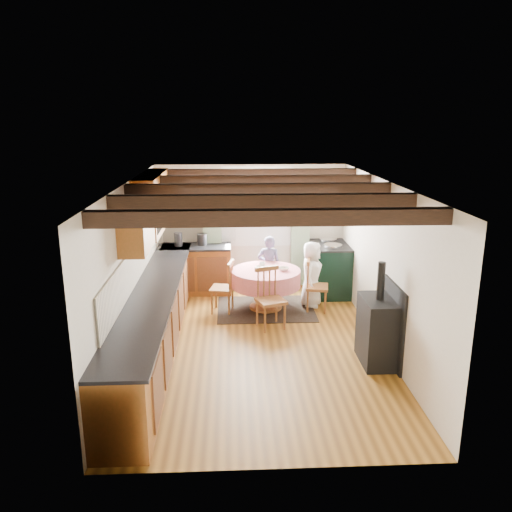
{
  "coord_description": "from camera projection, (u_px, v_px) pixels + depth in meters",
  "views": [
    {
      "loc": [
        -0.38,
        -6.91,
        3.27
      ],
      "look_at": [
        0.0,
        0.8,
        1.15
      ],
      "focal_mm": 35.78,
      "sensor_mm": 36.0,
      "label": 1
    }
  ],
  "objects": [
    {
      "name": "chair_right",
      "position": [
        317.0,
        285.0,
        8.79
      ],
      "size": [
        0.48,
        0.46,
        0.92
      ],
      "primitive_type": null,
      "rotation": [
        0.0,
        0.0,
        1.38
      ],
      "color": "#995B30",
      "rests_on": "floor"
    },
    {
      "name": "curtain_left",
      "position": [
        212.0,
        234.0,
        9.77
      ],
      "size": [
        0.35,
        0.1,
        2.1
      ],
      "primitive_type": "cube",
      "color": "gray",
      "rests_on": "wall_back"
    },
    {
      "name": "window_pane",
      "position": [
        256.0,
        207.0,
        9.76
      ],
      "size": [
        1.2,
        0.01,
        1.4
      ],
      "primitive_type": "cube",
      "color": "white",
      "rests_on": "wall_back"
    },
    {
      "name": "dining_table",
      "position": [
        266.0,
        290.0,
        8.85
      ],
      "size": [
        1.19,
        1.19,
        0.72
      ],
      "primitive_type": null,
      "color": "pink",
      "rests_on": "floor"
    },
    {
      "name": "wall_plate",
      "position": [
        306.0,
        201.0,
        9.76
      ],
      "size": [
        0.3,
        0.02,
        0.3
      ],
      "primitive_type": "cylinder",
      "rotation": [
        1.57,
        0.0,
        0.0
      ],
      "color": "silver",
      "rests_on": "wall_back"
    },
    {
      "name": "bowl_b",
      "position": [
        284.0,
        269.0,
        8.72
      ],
      "size": [
        0.23,
        0.23,
        0.06
      ],
      "primitive_type": "imported",
      "rotation": [
        0.0,
        0.0,
        1.22
      ],
      "color": "silver",
      "rests_on": "dining_table"
    },
    {
      "name": "splash_left",
      "position": [
        136.0,
        263.0,
        7.43
      ],
      "size": [
        0.02,
        4.5,
        0.55
      ],
      "primitive_type": "cube",
      "color": "beige",
      "rests_on": "wall_left"
    },
    {
      "name": "beam_a",
      "position": [
        270.0,
        217.0,
        5.0
      ],
      "size": [
        3.6,
        0.16,
        0.16
      ],
      "primitive_type": "cube",
      "color": "#311C12",
      "rests_on": "ceiling"
    },
    {
      "name": "floor",
      "position": [
        259.0,
        345.0,
        7.54
      ],
      "size": [
        3.6,
        5.5,
        0.0
      ],
      "primitive_type": "cube",
      "color": "#A26C24",
      "rests_on": "ground"
    },
    {
      "name": "cast_iron_stove",
      "position": [
        379.0,
        313.0,
        6.83
      ],
      "size": [
        0.43,
        0.72,
        1.43
      ],
      "primitive_type": null,
      "color": "black",
      "rests_on": "floor"
    },
    {
      "name": "beam_b",
      "position": [
        264.0,
        201.0,
        5.97
      ],
      "size": [
        3.6,
        0.16,
        0.16
      ],
      "primitive_type": "cube",
      "color": "#311C12",
      "rests_on": "ceiling"
    },
    {
      "name": "beam_e",
      "position": [
        253.0,
        173.0,
        8.86
      ],
      "size": [
        3.6,
        0.16,
        0.16
      ],
      "primitive_type": "cube",
      "color": "#311C12",
      "rests_on": "ceiling"
    },
    {
      "name": "beam_c",
      "position": [
        259.0,
        189.0,
        6.93
      ],
      "size": [
        3.6,
        0.16,
        0.16
      ],
      "primitive_type": "cube",
      "color": "#311C12",
      "rests_on": "ceiling"
    },
    {
      "name": "child_right",
      "position": [
        311.0,
        274.0,
        8.98
      ],
      "size": [
        0.54,
        0.66,
        1.17
      ],
      "primitive_type": "imported",
      "rotation": [
        0.0,
        0.0,
        1.23
      ],
      "color": "white",
      "rests_on": "floor"
    },
    {
      "name": "child_far",
      "position": [
        269.0,
        267.0,
        9.39
      ],
      "size": [
        0.47,
        0.36,
        1.18
      ],
      "primitive_type": "imported",
      "rotation": [
        0.0,
        0.0,
        2.96
      ],
      "color": "#525173",
      "rests_on": "floor"
    },
    {
      "name": "worktop_back",
      "position": [
        196.0,
        247.0,
        9.59
      ],
      "size": [
        1.3,
        0.64,
        0.04
      ],
      "primitive_type": "cube",
      "color": "black",
      "rests_on": "base_cabinet_back"
    },
    {
      "name": "wall_right",
      "position": [
        384.0,
        266.0,
        7.31
      ],
      "size": [
        0.0,
        5.5,
        2.4
      ],
      "primitive_type": "cube",
      "color": "silver",
      "rests_on": "ground"
    },
    {
      "name": "wall_picture",
      "position": [
        348.0,
        205.0,
        9.39
      ],
      "size": [
        0.04,
        0.5,
        0.6
      ],
      "primitive_type": "cube",
      "color": "gold",
      "rests_on": "wall_right"
    },
    {
      "name": "bowl_a",
      "position": [
        261.0,
        268.0,
        8.79
      ],
      "size": [
        0.25,
        0.25,
        0.05
      ],
      "primitive_type": "imported",
      "rotation": [
        0.0,
        0.0,
        4.45
      ],
      "color": "silver",
      "rests_on": "dining_table"
    },
    {
      "name": "window_frame",
      "position": [
        256.0,
        207.0,
        9.76
      ],
      "size": [
        1.34,
        0.03,
        1.54
      ],
      "primitive_type": "cube",
      "color": "white",
      "rests_on": "wall_back"
    },
    {
      "name": "base_cabinet_left",
      "position": [
        155.0,
        319.0,
        7.35
      ],
      "size": [
        0.6,
        5.3,
        0.88
      ],
      "primitive_type": "cube",
      "color": "#9B4F1E",
      "rests_on": "floor"
    },
    {
      "name": "splash_back",
      "position": [
        199.0,
        228.0,
        9.8
      ],
      "size": [
        1.4,
        0.02,
        0.55
      ],
      "primitive_type": "cube",
      "color": "beige",
      "rests_on": "wall_back"
    },
    {
      "name": "base_cabinet_back",
      "position": [
        197.0,
        270.0,
        9.73
      ],
      "size": [
        1.3,
        0.6,
        0.88
      ],
      "primitive_type": "cube",
      "color": "#9B4F1E",
      "rests_on": "floor"
    },
    {
      "name": "ceiling",
      "position": [
        259.0,
        183.0,
        6.9
      ],
      "size": [
        3.6,
        5.5,
        0.0
      ],
      "primitive_type": "cube",
      "color": "white",
      "rests_on": "ground"
    },
    {
      "name": "curtain_rod",
      "position": [
        256.0,
        176.0,
        9.52
      ],
      "size": [
        2.0,
        0.03,
        0.03
      ],
      "primitive_type": "cylinder",
      "rotation": [
        0.0,
        1.57,
        0.0
      ],
      "color": "black",
      "rests_on": "wall_back"
    },
    {
      "name": "chair_near",
      "position": [
        271.0,
        299.0,
        8.05
      ],
      "size": [
        0.54,
        0.55,
        0.98
      ],
      "primitive_type": null,
      "rotation": [
        0.0,
        0.0,
        0.34
      ],
      "color": "#995B30",
      "rests_on": "floor"
    },
    {
      "name": "worktop_left",
      "position": [
        155.0,
        289.0,
        7.23
      ],
      "size": [
        0.64,
        5.3,
        0.04
      ],
      "primitive_type": "cube",
      "color": "black",
      "rests_on": "base_cabinet_left"
    },
    {
      "name": "canister_tall",
      "position": [
        178.0,
        239.0,
        9.52
      ],
      "size": [
        0.15,
        0.15,
        0.26
      ],
      "primitive_type": "cylinder",
      "color": "#262628",
      "rests_on": "worktop_back"
    },
    {
      "name": "chair_left",
      "position": [
        222.0,
        287.0,
        8.72
      ],
      "size": [
        0.48,
        0.46,
        0.91
      ],
      "primitive_type": null,
      "rotation": [
        0.0,
        0.0,
        -1.77
      ],
      "color": "#995B30",
      "rests_on": "floor"
    },
    {
      "name": "wall_front",
      "position": [
        275.0,
        355.0,
        4.57
      ],
      "size": [
        3.6,
        0.0,
        2.4
      ],
      "primitive_type": "cube",
      "color": "silver",
      "rests_on": "ground"
    },
    {
      "name": "canister_wide",
      "position": [
        202.0,
        239.0,
        9.62
      ],
      "size": [
        0.19,
        0.19,
        0.21
      ],
      "primitive_type": "cylinder",
      "color": "#262628",
      "rests_on": "worktop_back"
    },
    {
      "name": "aga_range",
      "position": [
        329.0,
        268.0,
        9.67
      ],
      "size": [
        0.69,
        1.06,
        0.98
      ],
      "primitive_type": null,
      "color": "black",
      "rests_on": "floor"
    },
    {
      "name": "wall_cabinet_glass",
      "position": [
        153.0,
        202.0,
        8.1
      ],
      "size": [
        0.34,
        1.8,
        0.9
      ],
      "primitive_type": "cube",
      "color": "#9B4F1E",
      "rests_on": "wall_left"
    },
    {
      "name": "beam_d",
      "position": [
        255.0,
        180.0,
        7.89
      ],
      "size": [
        3.6,
        0.16,
        0.16
      ],
      "primitive_type": "cube",
      "color": "#311C12",
      "rests_on": "ceiling"
    },
    {
      "name": "wall_back",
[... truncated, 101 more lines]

